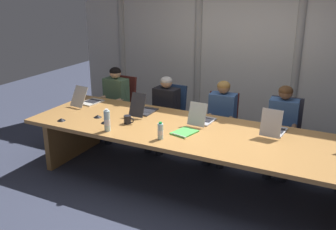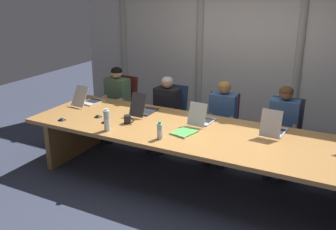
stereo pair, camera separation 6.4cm
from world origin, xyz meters
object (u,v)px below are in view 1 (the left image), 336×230
object	(u,v)px
office_chair_center	(220,132)
person_left_mid	(163,109)
conference_mic_middle	(98,116)
conference_mic_right_side	(61,119)
coffee_mug_near	(128,120)
conference_mic_left_side	(105,122)
person_center	(221,117)
laptop_right_mid	(274,129)
water_bottle_primary	(107,121)
laptop_left_end	(88,100)
spiral_notepad	(184,132)
person_left_end	(113,99)
laptop_center	(202,119)
laptop_left_mid	(144,109)
office_chair_left_mid	(168,123)
person_right_mid	(282,125)
water_bottle_secondary	(160,131)
office_chair_right_mid	(282,142)
office_chair_left_end	(120,113)

from	to	relation	value
office_chair_center	person_left_mid	size ratio (longest dim) A/B	0.82
conference_mic_middle	conference_mic_right_side	distance (m)	0.47
coffee_mug_near	conference_mic_left_side	world-z (taller)	coffee_mug_near
person_center	conference_mic_right_side	size ratio (longest dim) A/B	10.31
office_chair_center	conference_mic_middle	world-z (taller)	office_chair_center
coffee_mug_near	laptop_right_mid	bearing A→B (deg)	15.64
water_bottle_primary	conference_mic_middle	distance (m)	0.54
laptop_left_end	conference_mic_middle	xyz separation A→B (m)	(0.49, -0.42, -0.04)
spiral_notepad	conference_mic_right_side	bearing A→B (deg)	-154.41
person_left_end	spiral_notepad	size ratio (longest dim) A/B	3.31
laptop_center	conference_mic_left_side	size ratio (longest dim) A/B	3.81
laptop_left_mid	office_chair_left_mid	size ratio (longest dim) A/B	0.50
office_chair_center	person_left_mid	xyz separation A→B (m)	(-0.87, -0.16, 0.28)
person_right_mid	water_bottle_secondary	distance (m)	1.73
water_bottle_secondary	conference_mic_middle	xyz separation A→B (m)	(-1.09, 0.28, -0.08)
water_bottle_secondary	conference_mic_right_side	world-z (taller)	water_bottle_secondary
person_right_mid	conference_mic_right_side	xyz separation A→B (m)	(-2.56, -1.34, 0.09)
laptop_left_mid	person_left_end	distance (m)	1.11
person_center	person_right_mid	distance (m)	0.85
water_bottle_primary	conference_mic_right_side	xyz separation A→B (m)	(-0.74, 0.02, -0.11)
person_right_mid	coffee_mug_near	distance (m)	2.02
laptop_left_end	laptop_left_mid	distance (m)	0.96
laptop_right_mid	person_right_mid	bearing A→B (deg)	3.47
laptop_left_mid	conference_mic_right_side	size ratio (longest dim) A/B	4.19
laptop_right_mid	laptop_center	bearing A→B (deg)	96.08
coffee_mug_near	person_left_end	bearing A→B (deg)	132.25
conference_mic_right_side	spiral_notepad	distance (m)	1.64
office_chair_right_mid	conference_mic_middle	xyz separation A→B (m)	(-2.22, -1.18, 0.40)
conference_mic_left_side	conference_mic_middle	bearing A→B (deg)	148.24
laptop_left_mid	conference_mic_left_side	xyz separation A→B (m)	(-0.25, -0.55, -0.04)
coffee_mug_near	conference_mic_middle	world-z (taller)	coffee_mug_near
laptop_center	conference_mic_middle	size ratio (longest dim) A/B	3.81
office_chair_left_end	person_center	distance (m)	1.85
laptop_right_mid	office_chair_right_mid	world-z (taller)	laptop_right_mid
laptop_center	person_left_end	bearing A→B (deg)	75.40
laptop_left_mid	conference_mic_left_side	distance (m)	0.60
person_left_end	spiral_notepad	bearing A→B (deg)	63.87
laptop_left_mid	laptop_right_mid	size ratio (longest dim) A/B	1.09
laptop_center	person_center	xyz separation A→B (m)	(0.05, 0.59, -0.15)
office_chair_center	conference_mic_middle	size ratio (longest dim) A/B	8.19
laptop_center	person_left_mid	size ratio (longest dim) A/B	0.38
water_bottle_primary	spiral_notepad	world-z (taller)	water_bottle_primary
person_left_mid	conference_mic_right_side	world-z (taller)	person_left_mid
person_left_end	water_bottle_secondary	distance (m)	2.03
person_center	water_bottle_secondary	distance (m)	1.34
laptop_right_mid	person_left_mid	xyz separation A→B (m)	(-1.76, 0.55, -0.17)
laptop_center	office_chair_right_mid	size ratio (longest dim) A/B	0.44
laptop_left_end	conference_mic_right_side	distance (m)	0.75
office_chair_center	spiral_notepad	world-z (taller)	office_chair_center
person_left_end	person_right_mid	bearing A→B (deg)	94.29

